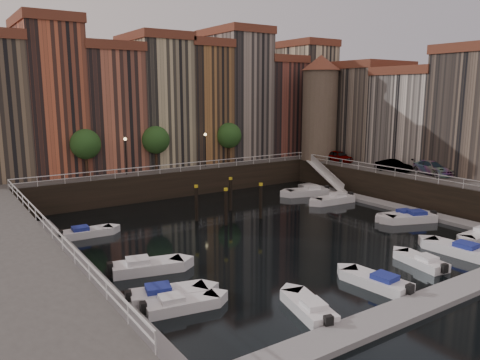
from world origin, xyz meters
TOP-DOWN VIEW (x-y plane):
  - ground at (0.00, 0.00)m, footprint 200.00×200.00m
  - quay_far at (0.00, 26.00)m, footprint 80.00×20.00m
  - quay_right at (28.00, -2.00)m, footprint 20.00×36.00m
  - dock_left at (-16.20, -1.00)m, footprint 2.00×28.00m
  - dock_right at (16.20, -1.00)m, footprint 2.00×28.00m
  - dock_near at (0.00, -17.00)m, footprint 30.00×2.00m
  - mountains at (1.72, 110.00)m, footprint 145.00×100.00m
  - far_terrace at (3.31, 23.50)m, footprint 48.70×10.30m
  - right_terrace at (26.50, 3.80)m, footprint 9.30×24.30m
  - corner_tower at (20.00, 14.50)m, footprint 5.20×5.20m
  - promenade_trees at (-1.33, 18.20)m, footprint 21.20×3.20m
  - street_lamps at (-1.00, 17.20)m, footprint 10.36×0.36m
  - railings at (0.00, 4.88)m, footprint 36.08×34.04m
  - gangway at (17.10, 10.00)m, footprint 2.78×8.32m
  - mooring_pilings at (-0.38, 5.08)m, footprint 5.95×4.67m
  - boat_left_0 at (-13.02, -9.66)m, footprint 4.47×2.24m
  - boat_left_1 at (-13.11, -8.19)m, footprint 4.83×2.76m
  - boat_left_2 at (-12.42, -3.35)m, footprint 5.13×2.86m
  - boat_left_4 at (-13.50, 6.97)m, footprint 4.38×1.77m
  - boat_right_1 at (13.33, -5.49)m, footprint 5.02×3.34m
  - boat_right_2 at (13.16, -4.41)m, footprint 4.50×2.50m
  - boat_right_3 at (12.74, 4.06)m, footprint 5.13×2.22m
  - boat_right_4 at (12.98, 8.61)m, footprint 5.40×3.23m
  - boat_near_0 at (-7.28, -14.08)m, footprint 2.53×4.48m
  - boat_near_1 at (-1.32, -13.79)m, footprint 2.16×4.75m
  - boat_near_2 at (4.22, -13.05)m, footprint 2.07×4.23m
  - boat_near_3 at (8.53, -13.16)m, footprint 2.14×5.05m
  - car_a at (20.31, 10.94)m, footprint 2.26×4.42m
  - car_b at (20.10, 2.18)m, footprint 2.16×4.23m
  - car_c at (22.00, -1.59)m, footprint 3.38×5.57m

SIDE VIEW (x-z plane):
  - ground at x=0.00m, z-range 0.00..0.00m
  - dock_left at x=-16.20m, z-range 0.00..0.35m
  - dock_right at x=16.20m, z-range 0.00..0.35m
  - dock_near at x=0.00m, z-range 0.00..0.35m
  - boat_near_2 at x=4.22m, z-range -0.15..0.79m
  - boat_left_4 at x=-13.50m, z-range -0.16..0.83m
  - boat_near_0 at x=-7.28m, z-range -0.16..0.84m
  - boat_left_0 at x=-13.02m, z-range -0.16..0.84m
  - boat_right_2 at x=13.16m, z-range -0.16..0.84m
  - boat_near_1 at x=-1.32m, z-range -0.17..0.90m
  - boat_left_1 at x=-13.11m, z-range -0.18..0.91m
  - boat_right_1 at x=13.33m, z-range -0.19..0.95m
  - boat_near_3 at x=8.53m, z-range -0.19..0.96m
  - boat_left_2 at x=-12.42m, z-range -0.19..0.96m
  - boat_right_3 at x=12.74m, z-range -0.19..0.97m
  - boat_right_4 at x=12.98m, z-range -0.20..1.01m
  - quay_far at x=0.00m, z-range 0.00..3.00m
  - quay_right at x=28.00m, z-range 0.00..3.00m
  - mooring_pilings at x=-0.38m, z-range -0.24..3.54m
  - gangway at x=17.10m, z-range 0.05..3.78m
  - car_b at x=20.10m, z-range 3.00..4.33m
  - car_a at x=20.31m, z-range 3.00..4.44m
  - car_c at x=22.00m, z-range 3.00..4.51m
  - railings at x=0.00m, z-range 3.53..4.05m
  - street_lamps at x=-1.00m, z-range 3.81..7.99m
  - promenade_trees at x=-1.33m, z-range 3.98..9.18m
  - mountains at x=1.72m, z-range -1.08..16.92m
  - right_terrace at x=26.50m, z-range 2.56..16.56m
  - corner_tower at x=20.00m, z-range 3.29..17.09m
  - far_terrace at x=3.31m, z-range 2.20..19.70m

